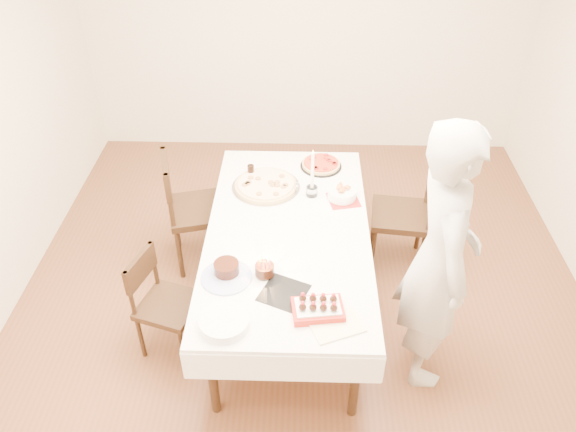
{
  "coord_description": "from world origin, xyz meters",
  "views": [
    {
      "loc": [
        -0.02,
        -3.05,
        3.24
      ],
      "look_at": [
        -0.11,
        0.01,
        0.88
      ],
      "focal_mm": 35.0,
      "sensor_mm": 36.0,
      "label": 1
    }
  ],
  "objects_px": {
    "cola_glass": "(251,171)",
    "birthday_cake": "(264,266)",
    "chair_right_savory": "(400,215)",
    "strawberry_box": "(318,308)",
    "taper_candle": "(312,173)",
    "chair_left_savory": "(199,210)",
    "person": "(440,259)",
    "layer_cake": "(227,268)",
    "dining_table": "(288,270)",
    "pasta_bowl": "(342,193)",
    "chair_left_dessert": "(169,306)",
    "pizza_pepperoni": "(321,164)",
    "pizza_white": "(266,185)"
  },
  "relations": [
    {
      "from": "layer_cake",
      "to": "pizza_pepperoni",
      "type": "bearing_deg",
      "value": 64.07
    },
    {
      "from": "person",
      "to": "chair_left_dessert",
      "type": "bearing_deg",
      "value": 86.48
    },
    {
      "from": "chair_left_dessert",
      "to": "birthday_cake",
      "type": "relative_size",
      "value": 6.03
    },
    {
      "from": "pizza_pepperoni",
      "to": "birthday_cake",
      "type": "xyz_separation_m",
      "value": [
        -0.38,
        -1.3,
        0.06
      ]
    },
    {
      "from": "chair_left_savory",
      "to": "cola_glass",
      "type": "distance_m",
      "value": 0.53
    },
    {
      "from": "chair_right_savory",
      "to": "pizza_white",
      "type": "relative_size",
      "value": 1.83
    },
    {
      "from": "layer_cake",
      "to": "birthday_cake",
      "type": "relative_size",
      "value": 1.54
    },
    {
      "from": "pizza_white",
      "to": "chair_left_savory",
      "type": "bearing_deg",
      "value": 177.86
    },
    {
      "from": "chair_right_savory",
      "to": "person",
      "type": "height_order",
      "value": "person"
    },
    {
      "from": "taper_candle",
      "to": "chair_left_savory",
      "type": "bearing_deg",
      "value": 172.97
    },
    {
      "from": "pizza_pepperoni",
      "to": "cola_glass",
      "type": "bearing_deg",
      "value": -164.51
    },
    {
      "from": "person",
      "to": "pizza_pepperoni",
      "type": "bearing_deg",
      "value": 26.47
    },
    {
      "from": "pizza_white",
      "to": "cola_glass",
      "type": "relative_size",
      "value": 5.33
    },
    {
      "from": "chair_left_dessert",
      "to": "birthday_cake",
      "type": "bearing_deg",
      "value": -165.81
    },
    {
      "from": "cola_glass",
      "to": "layer_cake",
      "type": "xyz_separation_m",
      "value": [
        -0.06,
        -1.13,
        -0.01
      ]
    },
    {
      "from": "layer_cake",
      "to": "birthday_cake",
      "type": "xyz_separation_m",
      "value": [
        0.24,
        -0.01,
        0.04
      ]
    },
    {
      "from": "chair_left_dessert",
      "to": "taper_candle",
      "type": "relative_size",
      "value": 2.02
    },
    {
      "from": "chair_right_savory",
      "to": "person",
      "type": "bearing_deg",
      "value": -80.5
    },
    {
      "from": "person",
      "to": "layer_cake",
      "type": "bearing_deg",
      "value": 87.01
    },
    {
      "from": "pizza_white",
      "to": "birthday_cake",
      "type": "height_order",
      "value": "birthday_cake"
    },
    {
      "from": "pizza_pepperoni",
      "to": "strawberry_box",
      "type": "distance_m",
      "value": 1.61
    },
    {
      "from": "chair_right_savory",
      "to": "strawberry_box",
      "type": "height_order",
      "value": "chair_right_savory"
    },
    {
      "from": "chair_left_dessert",
      "to": "layer_cake",
      "type": "bearing_deg",
      "value": -166.73
    },
    {
      "from": "pasta_bowl",
      "to": "cola_glass",
      "type": "relative_size",
      "value": 2.19
    },
    {
      "from": "chair_right_savory",
      "to": "pizza_pepperoni",
      "type": "distance_m",
      "value": 0.76
    },
    {
      "from": "chair_right_savory",
      "to": "strawberry_box",
      "type": "distance_m",
      "value": 1.52
    },
    {
      "from": "dining_table",
      "to": "birthday_cake",
      "type": "bearing_deg",
      "value": -106.65
    },
    {
      "from": "chair_left_dessert",
      "to": "birthday_cake",
      "type": "distance_m",
      "value": 0.79
    },
    {
      "from": "layer_cake",
      "to": "chair_right_savory",
      "type": "bearing_deg",
      "value": 38.02
    },
    {
      "from": "chair_right_savory",
      "to": "chair_left_dessert",
      "type": "relative_size",
      "value": 1.2
    },
    {
      "from": "taper_candle",
      "to": "cola_glass",
      "type": "bearing_deg",
      "value": 152.68
    },
    {
      "from": "chair_left_savory",
      "to": "person",
      "type": "xyz_separation_m",
      "value": [
        1.67,
        -1.04,
        0.44
      ]
    },
    {
      "from": "pizza_pepperoni",
      "to": "layer_cake",
      "type": "relative_size",
      "value": 1.64
    },
    {
      "from": "pasta_bowl",
      "to": "strawberry_box",
      "type": "xyz_separation_m",
      "value": [
        -0.2,
        -1.17,
        -0.01
      ]
    },
    {
      "from": "chair_left_savory",
      "to": "pizza_pepperoni",
      "type": "height_order",
      "value": "chair_left_savory"
    },
    {
      "from": "birthday_cake",
      "to": "person",
      "type": "bearing_deg",
      "value": -2.2
    },
    {
      "from": "chair_left_savory",
      "to": "chair_left_dessert",
      "type": "height_order",
      "value": "chair_left_savory"
    },
    {
      "from": "chair_left_savory",
      "to": "dining_table",
      "type": "bearing_deg",
      "value": 128.62
    },
    {
      "from": "pizza_white",
      "to": "strawberry_box",
      "type": "height_order",
      "value": "strawberry_box"
    },
    {
      "from": "chair_left_dessert",
      "to": "strawberry_box",
      "type": "relative_size",
      "value": 2.68
    },
    {
      "from": "pizza_white",
      "to": "birthday_cake",
      "type": "bearing_deg",
      "value": -87.01
    },
    {
      "from": "chair_right_savory",
      "to": "layer_cake",
      "type": "height_order",
      "value": "chair_right_savory"
    },
    {
      "from": "chair_left_dessert",
      "to": "pasta_bowl",
      "type": "relative_size",
      "value": 3.72
    },
    {
      "from": "person",
      "to": "strawberry_box",
      "type": "xyz_separation_m",
      "value": [
        -0.74,
        -0.27,
        -0.16
      ]
    },
    {
      "from": "pizza_white",
      "to": "cola_glass",
      "type": "bearing_deg",
      "value": 128.99
    },
    {
      "from": "chair_left_savory",
      "to": "birthday_cake",
      "type": "relative_size",
      "value": 7.56
    },
    {
      "from": "chair_left_savory",
      "to": "pasta_bowl",
      "type": "bearing_deg",
      "value": 157.95
    },
    {
      "from": "pizza_pepperoni",
      "to": "strawberry_box",
      "type": "bearing_deg",
      "value": -91.71
    },
    {
      "from": "cola_glass",
      "to": "birthday_cake",
      "type": "relative_size",
      "value": 0.74
    },
    {
      "from": "pizza_pepperoni",
      "to": "taper_candle",
      "type": "height_order",
      "value": "taper_candle"
    }
  ]
}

